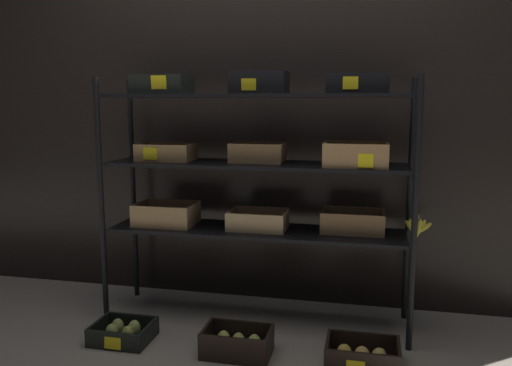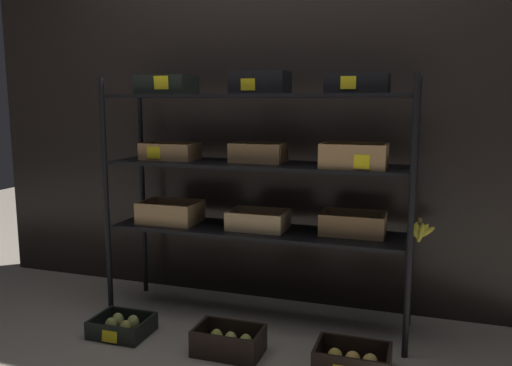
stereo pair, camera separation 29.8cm
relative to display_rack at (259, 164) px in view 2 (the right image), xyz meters
The scene contains 6 objects.
ground_plane 0.94m from the display_rack, 143.61° to the right, with size 10.00×10.00×0.00m, color gray.
storefront_wall 0.51m from the display_rack, 91.85° to the left, with size 4.14×0.12×2.52m, color black.
display_rack is the anchor object (origin of this frame).
crate_ground_pear 1.19m from the display_rack, 146.18° to the right, with size 0.31×0.27×0.10m.
crate_ground_left_pear 0.99m from the display_rack, 91.41° to the right, with size 0.35×0.22×0.14m.
crate_ground_apple_gold 1.17m from the display_rack, 35.51° to the right, with size 0.36×0.24×0.12m.
Camera 2 is at (0.92, -2.80, 1.29)m, focal length 36.42 mm.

